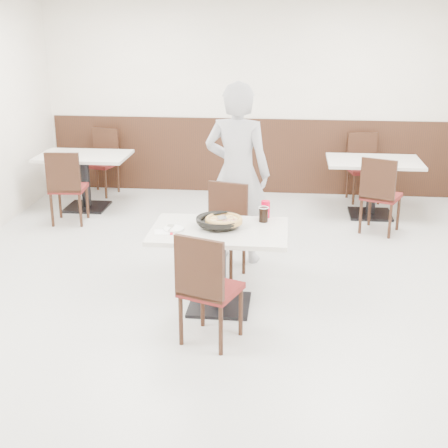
# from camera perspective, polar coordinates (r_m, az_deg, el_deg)

# --- Properties ---
(floor) EXTENTS (7.00, 7.00, 0.00)m
(floor) POSITION_cam_1_polar(r_m,az_deg,el_deg) (6.15, 0.18, -5.80)
(floor) COLOR #A7A7A3
(floor) RESTS_ON ground
(wall_back) EXTENTS (6.00, 0.04, 2.80)m
(wall_back) POSITION_cam_1_polar(r_m,az_deg,el_deg) (9.16, 2.48, 11.48)
(wall_back) COLOR beige
(wall_back) RESTS_ON floor
(wall_front) EXTENTS (6.00, 0.04, 2.80)m
(wall_front) POSITION_cam_1_polar(r_m,az_deg,el_deg) (2.43, -8.40, -9.77)
(wall_front) COLOR beige
(wall_front) RESTS_ON floor
(wainscot_back) EXTENTS (5.90, 0.03, 1.10)m
(wainscot_back) POSITION_cam_1_polar(r_m,az_deg,el_deg) (9.28, 2.40, 6.25)
(wainscot_back) COLOR black
(wainscot_back) RESTS_ON floor
(main_table) EXTENTS (1.26, 0.89, 0.75)m
(main_table) POSITION_cam_1_polar(r_m,az_deg,el_deg) (5.62, -0.43, -4.08)
(main_table) COLOR silver
(main_table) RESTS_ON floor
(chair_near) EXTENTS (0.54, 0.54, 0.95)m
(chair_near) POSITION_cam_1_polar(r_m,az_deg,el_deg) (5.01, -1.19, -5.76)
(chair_near) COLOR black
(chair_near) RESTS_ON floor
(chair_far) EXTENTS (0.52, 0.52, 0.95)m
(chair_far) POSITION_cam_1_polar(r_m,az_deg,el_deg) (6.20, -0.29, -0.86)
(chair_far) COLOR black
(chair_far) RESTS_ON floor
(trivet) EXTENTS (0.13, 0.13, 0.04)m
(trivet) POSITION_cam_1_polar(r_m,az_deg,el_deg) (5.49, 0.08, -0.24)
(trivet) COLOR black
(trivet) RESTS_ON main_table
(pizza_pan) EXTENTS (0.41, 0.41, 0.01)m
(pizza_pan) POSITION_cam_1_polar(r_m,az_deg,el_deg) (5.52, -0.47, 0.12)
(pizza_pan) COLOR black
(pizza_pan) RESTS_ON trivet
(pizza) EXTENTS (0.35, 0.35, 0.02)m
(pizza) POSITION_cam_1_polar(r_m,az_deg,el_deg) (5.50, -0.01, 0.25)
(pizza) COLOR tan
(pizza) RESTS_ON pizza_pan
(pizza_server) EXTENTS (0.10, 0.11, 0.00)m
(pizza_server) POSITION_cam_1_polar(r_m,az_deg,el_deg) (5.49, -0.17, 0.58)
(pizza_server) COLOR silver
(pizza_server) RESTS_ON pizza
(napkin) EXTENTS (0.17, 0.17, 0.00)m
(napkin) POSITION_cam_1_polar(r_m,az_deg,el_deg) (5.43, -5.62, -0.72)
(napkin) COLOR white
(napkin) RESTS_ON main_table
(side_plate) EXTENTS (0.20, 0.20, 0.01)m
(side_plate) POSITION_cam_1_polar(r_m,az_deg,el_deg) (5.48, -4.63, -0.43)
(side_plate) COLOR white
(side_plate) RESTS_ON napkin
(fork) EXTENTS (0.03, 0.15, 0.00)m
(fork) POSITION_cam_1_polar(r_m,az_deg,el_deg) (5.46, -4.90, -0.42)
(fork) COLOR silver
(fork) RESTS_ON side_plate
(cola_glass) EXTENTS (0.09, 0.09, 0.13)m
(cola_glass) POSITION_cam_1_polar(r_m,az_deg,el_deg) (5.67, 3.63, 0.84)
(cola_glass) COLOR black
(cola_glass) RESTS_ON main_table
(red_cup) EXTENTS (0.09, 0.09, 0.16)m
(red_cup) POSITION_cam_1_polar(r_m,az_deg,el_deg) (5.79, 3.81, 1.36)
(red_cup) COLOR red
(red_cup) RESTS_ON main_table
(diner_person) EXTENTS (0.76, 0.57, 1.91)m
(diner_person) POSITION_cam_1_polar(r_m,az_deg,el_deg) (6.55, 1.23, 4.62)
(diner_person) COLOR #A4A4A9
(diner_person) RESTS_ON floor
(bg_table_left) EXTENTS (1.26, 0.90, 0.75)m
(bg_table_left) POSITION_cam_1_polar(r_m,az_deg,el_deg) (8.71, -12.55, 3.80)
(bg_table_left) COLOR silver
(bg_table_left) RESTS_ON floor
(bg_chair_left_near) EXTENTS (0.45, 0.45, 0.95)m
(bg_chair_left_near) POSITION_cam_1_polar(r_m,az_deg,el_deg) (8.13, -14.05, 3.35)
(bg_chair_left_near) COLOR black
(bg_chair_left_near) RESTS_ON floor
(bg_chair_left_far) EXTENTS (0.51, 0.51, 0.95)m
(bg_chair_left_far) POSITION_cam_1_polar(r_m,az_deg,el_deg) (9.34, -11.25, 5.52)
(bg_chair_left_far) COLOR black
(bg_chair_left_far) RESTS_ON floor
(bg_table_right) EXTENTS (1.26, 0.89, 0.75)m
(bg_table_right) POSITION_cam_1_polar(r_m,az_deg,el_deg) (8.42, 13.38, 3.22)
(bg_table_right) COLOR silver
(bg_table_right) RESTS_ON floor
(bg_chair_right_near) EXTENTS (0.55, 0.55, 0.95)m
(bg_chair_right_near) POSITION_cam_1_polar(r_m,az_deg,el_deg) (7.77, 14.18, 2.64)
(bg_chair_right_near) COLOR black
(bg_chair_right_near) RESTS_ON floor
(bg_chair_right_far) EXTENTS (0.49, 0.49, 0.95)m
(bg_chair_right_far) POSITION_cam_1_polar(r_m,az_deg,el_deg) (9.04, 12.70, 4.97)
(bg_chair_right_far) COLOR black
(bg_chair_right_far) RESTS_ON floor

